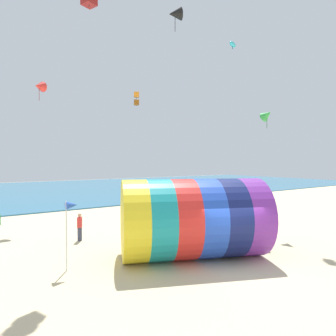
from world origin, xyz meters
name	(u,v)px	position (x,y,z in m)	size (l,w,h in m)	color
ground_plane	(228,266)	(0.00, 0.00, 0.00)	(120.00, 120.00, 0.00)	beige
sea	(38,191)	(0.00, 38.04, 0.05)	(120.00, 40.00, 0.10)	teal
giant_inflatable_tube	(193,218)	(-0.45, 1.75, 1.81)	(7.33, 5.87, 3.61)	yellow
kite_handler	(263,230)	(3.51, 0.94, 0.92)	(0.40, 0.42, 1.78)	#383D56
kite_red_delta	(39,86)	(-4.57, 13.84, 9.71)	(1.09, 1.07, 1.41)	red
kite_green_delta	(267,115)	(7.07, 3.46, 7.41)	(0.68, 0.88, 1.29)	green
kite_cyan_parafoil	(233,44)	(10.99, 10.14, 14.88)	(1.33, 1.00, 0.67)	#2DB2C6
kite_orange_box	(136,99)	(5.43, 17.86, 10.70)	(0.64, 0.64, 1.39)	orange
kite_black_delta	(175,14)	(2.06, 6.63, 13.71)	(1.14, 1.09, 1.55)	black
bystander_near_water	(80,227)	(-3.80, 7.57, 0.77)	(0.37, 0.42, 1.54)	#383D56
bystander_mid_beach	(152,220)	(0.34, 6.65, 0.84)	(0.40, 0.30, 1.65)	#726651
beach_flag	(71,209)	(-5.53, 3.36, 2.50)	(0.47, 0.36, 2.82)	silver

